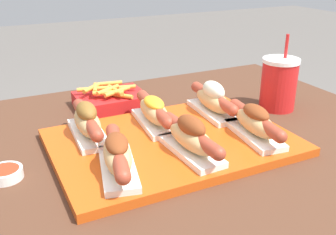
{
  "coord_description": "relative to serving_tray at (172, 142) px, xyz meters",
  "views": [
    {
      "loc": [
        -0.32,
        -0.67,
        1.07
      ],
      "look_at": [
        0.02,
        0.01,
        0.75
      ],
      "focal_mm": 42.0,
      "sensor_mm": 36.0,
      "label": 1
    }
  ],
  "objects": [
    {
      "name": "serving_tray",
      "position": [
        0.0,
        0.0,
        0.0
      ],
      "size": [
        0.49,
        0.34,
        0.02
      ],
      "color": "#CC4C14",
      "rests_on": "patio_table"
    },
    {
      "name": "hot_dog_0",
      "position": [
        -0.15,
        -0.08,
        0.04
      ],
      "size": [
        0.1,
        0.2,
        0.07
      ],
      "color": "white",
      "rests_on": "serving_tray"
    },
    {
      "name": "hot_dog_1",
      "position": [
        0.0,
        -0.08,
        0.04
      ],
      "size": [
        0.07,
        0.21,
        0.08
      ],
      "color": "white",
      "rests_on": "serving_tray"
    },
    {
      "name": "hot_dog_2",
      "position": [
        0.16,
        -0.07,
        0.04
      ],
      "size": [
        0.08,
        0.21,
        0.07
      ],
      "color": "white",
      "rests_on": "serving_tray"
    },
    {
      "name": "hot_dog_3",
      "position": [
        -0.16,
        0.09,
        0.04
      ],
      "size": [
        0.07,
        0.21,
        0.08
      ],
      "color": "white",
      "rests_on": "serving_tray"
    },
    {
      "name": "hot_dog_4",
      "position": [
        -0.01,
        0.08,
        0.04
      ],
      "size": [
        0.08,
        0.21,
        0.06
      ],
      "color": "white",
      "rests_on": "serving_tray"
    },
    {
      "name": "hot_dog_5",
      "position": [
        0.15,
        0.08,
        0.04
      ],
      "size": [
        0.07,
        0.21,
        0.08
      ],
      "color": "white",
      "rests_on": "serving_tray"
    },
    {
      "name": "sauce_bowl",
      "position": [
        -0.33,
        0.02,
        0.0
      ],
      "size": [
        0.06,
        0.06,
        0.02
      ],
      "color": "white",
      "rests_on": "patio_table"
    },
    {
      "name": "drink_cup",
      "position": [
        0.34,
        0.07,
        0.06
      ],
      "size": [
        0.09,
        0.09,
        0.19
      ],
      "color": "red",
      "rests_on": "patio_table"
    },
    {
      "name": "fries_basket",
      "position": [
        -0.04,
        0.28,
        0.01
      ],
      "size": [
        0.18,
        0.13,
        0.06
      ],
      "color": "red",
      "rests_on": "patio_table"
    }
  ]
}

